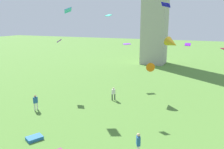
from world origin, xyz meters
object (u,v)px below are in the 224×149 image
at_px(kite_flying_0, 149,66).
at_px(kite_flying_9, 108,15).
at_px(kite_flying_7, 59,41).
at_px(kite_flying_10, 166,5).
at_px(person_1, 138,143).
at_px(kite_flying_6, 172,43).
at_px(kite_flying_1, 188,44).
at_px(kite_flying_4, 127,44).
at_px(person_0, 36,102).
at_px(kite_flying_8, 68,10).
at_px(kite_bundle_1, 34,138).
at_px(person_2, 113,93).

bearing_deg(kite_flying_0, kite_flying_9, 10.92).
bearing_deg(kite_flying_7, kite_flying_10, -101.17).
height_order(person_1, kite_flying_7, kite_flying_7).
bearing_deg(kite_flying_6, kite_flying_1, 34.79).
relative_size(kite_flying_0, kite_flying_6, 1.13).
bearing_deg(kite_flying_6, kite_flying_9, 109.19).
bearing_deg(kite_flying_1, kite_flying_4, -104.17).
distance_m(person_0, kite_flying_8, 11.41).
distance_m(kite_flying_0, kite_flying_4, 7.72).
height_order(kite_flying_1, kite_flying_6, kite_flying_6).
distance_m(person_1, kite_flying_0, 14.18).
distance_m(person_0, kite_bundle_1, 7.05).
bearing_deg(kite_flying_9, kite_flying_10, -100.02).
relative_size(person_1, kite_flying_6, 1.05).
distance_m(person_0, kite_flying_0, 14.53).
bearing_deg(kite_flying_1, kite_flying_6, -5.23).
height_order(person_1, kite_flying_6, kite_flying_6).
bearing_deg(person_0, kite_flying_8, 166.02).
bearing_deg(person_2, kite_flying_8, -32.16).
height_order(person_1, kite_flying_10, kite_flying_10).
bearing_deg(person_1, kite_flying_4, -1.96).
height_order(kite_flying_4, kite_bundle_1, kite_flying_4).
bearing_deg(kite_flying_4, kite_flying_0, 95.10).
bearing_deg(kite_flying_0, person_1, 77.07).
bearing_deg(kite_bundle_1, kite_flying_10, 67.99).
xyz_separation_m(person_1, kite_flying_9, (-7.07, 10.49, 9.51)).
bearing_deg(kite_flying_1, kite_flying_7, -72.42).
xyz_separation_m(kite_flying_4, kite_flying_9, (0.66, -8.49, 4.14)).
distance_m(kite_flying_6, kite_flying_8, 13.22).
distance_m(kite_flying_1, kite_flying_10, 5.98).
xyz_separation_m(person_0, kite_flying_4, (5.60, 14.79, 5.38)).
bearing_deg(person_2, kite_flying_1, 167.55).
height_order(person_0, kite_flying_9, kite_flying_9).
bearing_deg(person_2, kite_flying_0, 166.34).
height_order(person_1, person_2, person_1).
height_order(person_2, kite_bundle_1, person_2).
height_order(kite_flying_9, kite_flying_10, kite_flying_10).
relative_size(kite_flying_0, kite_bundle_1, 1.51).
xyz_separation_m(kite_flying_6, kite_flying_10, (-2.47, 9.12, 4.16)).
xyz_separation_m(kite_flying_8, kite_bundle_1, (2.97, -10.40, -11.01)).
bearing_deg(person_0, kite_flying_6, 106.36).
relative_size(kite_flying_6, kite_flying_9, 1.79).
bearing_deg(kite_bundle_1, person_2, 79.14).
height_order(kite_flying_1, kite_bundle_1, kite_flying_1).
relative_size(person_2, kite_flying_7, 1.31).
bearing_deg(person_1, kite_flying_6, -30.67).
distance_m(person_1, kite_flying_9, 15.82).
relative_size(kite_flying_6, kite_flying_8, 1.14).
xyz_separation_m(person_1, kite_flying_8, (-11.83, 9.21, 10.12)).
xyz_separation_m(person_0, person_2, (6.78, 6.63, -0.06)).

